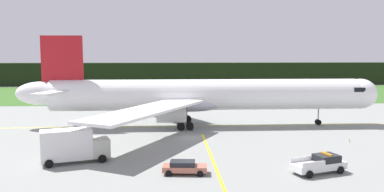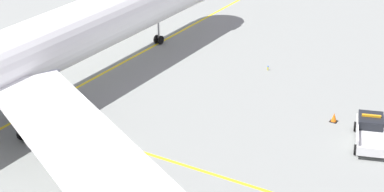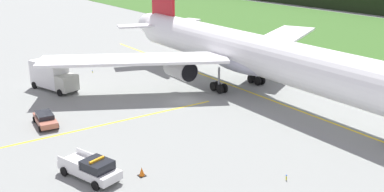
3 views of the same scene
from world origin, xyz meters
name	(u,v)px [view 2 (image 2 of 3)]	position (x,y,z in m)	size (l,w,h in m)	color
ground	(93,152)	(0.00, 0.00, 0.00)	(320.00, 320.00, 0.00)	gray
taxiway_centerline_main	(34,110)	(3.05, 8.67, 0.00)	(79.15, 0.30, 0.01)	yellow
taxiway_centerline_spur	(234,181)	(1.90, -10.80, 0.00)	(25.80, 0.30, 0.01)	yellow
airliner	(20,58)	(2.18, 8.68, 5.03)	(58.71, 48.37, 14.63)	white
ops_pickup_truck	(370,132)	(12.12, -17.08, 0.90)	(5.92, 3.70, 1.94)	silver
apron_cone	(334,117)	(14.02, -13.57, 0.37)	(0.60, 0.60, 0.75)	black
taxiway_edge_light_east	(268,68)	(21.11, -4.40, 0.25)	(0.12, 0.12, 0.46)	yellow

